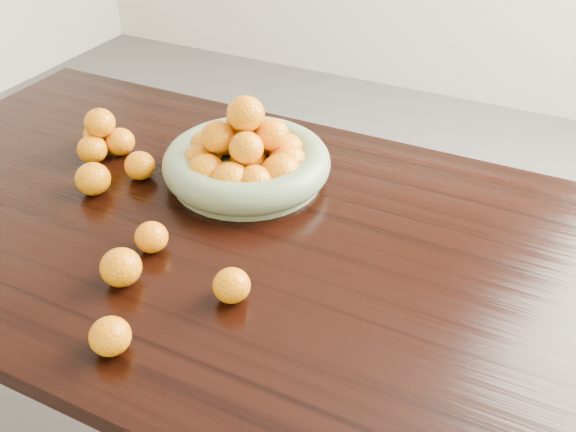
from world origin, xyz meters
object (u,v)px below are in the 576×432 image
at_px(orange_pyramid, 102,137).
at_px(loose_orange_0, 93,179).
at_px(fruit_bowl, 247,158).
at_px(dining_table, 274,272).

distance_m(orange_pyramid, loose_orange_0, 0.18).
bearing_deg(orange_pyramid, fruit_bowl, 8.47).
distance_m(dining_table, orange_pyramid, 0.56).
bearing_deg(fruit_bowl, loose_orange_0, -143.68).
bearing_deg(loose_orange_0, orange_pyramid, 122.38).
xyz_separation_m(dining_table, fruit_bowl, (-0.16, 0.17, 0.14)).
xyz_separation_m(fruit_bowl, orange_pyramid, (-0.37, -0.05, -0.01)).
distance_m(dining_table, fruit_bowl, 0.28).
relative_size(dining_table, loose_orange_0, 25.65).
relative_size(dining_table, orange_pyramid, 14.15).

